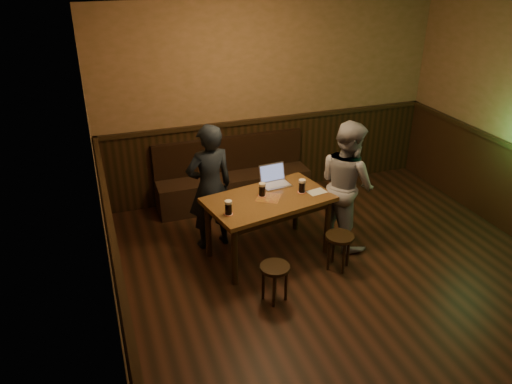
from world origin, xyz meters
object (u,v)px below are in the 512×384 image
Objects in this scene: bench at (233,183)px; stool_right at (339,242)px; stool_left at (275,273)px; pint_left at (228,207)px; pint_mid at (262,189)px; person_grey at (347,184)px; laptop at (274,179)px; pint_right at (302,186)px; person_suit at (210,187)px; pub_table at (268,205)px.

bench is 4.98× the size of stool_right.
stool_left is 0.86m from pint_left.
person_grey reaches higher than pint_mid.
pint_mid is at bearing -139.65° from laptop.
pint_left is at bearing -149.34° from pint_mid.
pint_right is 0.10× the size of person_suit.
bench is 2.11m from stool_right.
pint_right is (0.97, 0.23, -0.00)m from pint_left.
pint_left is at bearing -169.27° from pub_table.
person_grey reaches higher than pint_left.
pub_table is 0.20m from pint_mid.
pint_left is 0.58m from pint_mid.
person_suit is at bearing 104.87° from stool_left.
stool_left is at bearing -64.01° from pint_left.
bench is 1.40× the size of pub_table.
pint_right is at bearing 13.17° from pint_left.
stool_left is 1.19× the size of laptop.
pint_right is at bearing 149.52° from person_suit.
pint_mid is 0.10× the size of person_grey.
person_suit reaches higher than stool_right.
bench is at bearing 83.93° from stool_left.
stool_left is at bearing -115.60° from laptop.
person_suit is (-0.34, 1.29, 0.45)m from stool_left.
laptop reaches higher than pint_mid.
person_suit is (-0.78, 0.12, -0.04)m from laptop.
pint_mid is (-0.72, 0.62, 0.50)m from stool_right.
stool_right is 1.24× the size of laptop.
pint_left is 1.00× the size of pint_mid.
pint_left is 1.00× the size of pint_right.
stool_left is 2.60× the size of pint_right.
stool_left is at bearing -128.01° from pint_right.
pint_right reaches higher than stool_right.
bench is 13.43× the size of pint_mid.
pint_left and pint_right have the same top height.
person_grey is at bearing -55.90° from bench.
pint_mid is at bearing -92.22° from bench.
person_grey is at bearing -3.32° from pint_right.
bench is 13.38× the size of pint_left.
stool_left is at bearing -161.90° from stool_right.
person_grey reaches higher than laptop.
pint_mid is at bearing 172.03° from pint_right.
pub_table is at bearing 79.26° from person_grey.
laptop is at bearing 45.36° from pint_mid.
pint_right is at bearing 113.54° from stool_right.
pub_table is 0.99× the size of person_suit.
laptop is at bearing 36.26° from pint_left.
stool_left is at bearing 114.25° from person_grey.
laptop is (0.20, -1.13, 0.52)m from bench.
bench is at bearing 94.84° from laptop.
pint_right is (-0.24, 0.56, 0.50)m from stool_right.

